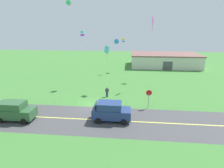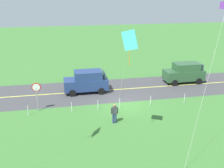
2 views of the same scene
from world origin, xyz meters
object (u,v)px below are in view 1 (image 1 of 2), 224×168
object	(u,v)px
stop_sign	(149,95)
kite_pink_drift	(68,3)
car_parked_west_near	(15,111)
kite_orange_near	(83,34)
warehouse_distant	(164,60)
kite_red_low	(107,50)
kite_green_far	(123,40)
car_suv_foreground	(111,111)
person_adult_near	(107,92)
kite_cyan_top	(116,42)
kite_yellow_high	(153,22)

from	to	relation	value
stop_sign	kite_pink_drift	world-z (taller)	kite_pink_drift
car_parked_west_near	kite_orange_near	world-z (taller)	kite_orange_near
car_parked_west_near	warehouse_distant	bearing A→B (deg)	55.37
kite_red_low	kite_green_far	xyz separation A→B (m)	(2.11, 15.39, 0.54)
car_suv_foreground	kite_red_low	size ratio (longest dim) A/B	0.57
kite_green_far	kite_pink_drift	distance (m)	14.68
person_adult_near	kite_cyan_top	distance (m)	17.39
warehouse_distant	stop_sign	bearing A→B (deg)	-103.91
stop_sign	warehouse_distant	xyz separation A→B (m)	(6.98, 28.18, -0.05)
car_parked_west_near	kite_orange_near	bearing A→B (deg)	70.51
car_parked_west_near	kite_green_far	bearing A→B (deg)	66.42
kite_yellow_high	kite_pink_drift	bearing A→B (deg)	152.74
stop_sign	kite_green_far	distance (m)	22.78
kite_orange_near	kite_cyan_top	size ratio (longest dim) A/B	1.25
car_suv_foreground	stop_sign	bearing A→B (deg)	39.28
kite_yellow_high	kite_orange_near	size ratio (longest dim) A/B	1.24
warehouse_distant	car_parked_west_near	bearing A→B (deg)	-124.63
stop_sign	kite_green_far	bearing A→B (deg)	101.08
kite_green_far	kite_orange_near	distance (m)	14.41
kite_yellow_high	car_parked_west_near	bearing A→B (deg)	-139.24
kite_cyan_top	car_parked_west_near	bearing A→B (deg)	-112.26
person_adult_near	kite_orange_near	bearing A→B (deg)	-132.53
stop_sign	kite_orange_near	bearing A→B (deg)	140.31
kite_green_far	kite_orange_near	size ratio (longest dim) A/B	0.80
kite_red_low	kite_yellow_high	distance (m)	9.25
stop_sign	kite_cyan_top	world-z (taller)	kite_cyan_top
car_parked_west_near	kite_green_far	world-z (taller)	kite_green_far
kite_red_low	kite_orange_near	bearing A→B (deg)	148.71
kite_red_low	warehouse_distant	distance (m)	26.14
kite_yellow_high	kite_orange_near	bearing A→B (deg)	-176.72
kite_yellow_high	kite_pink_drift	world-z (taller)	kite_pink_drift
stop_sign	kite_red_low	world-z (taller)	kite_red_low
kite_red_low	kite_yellow_high	xyz separation A→B (m)	(7.39, 3.44, 4.38)
person_adult_near	warehouse_distant	bearing A→B (deg)	158.28
kite_pink_drift	kite_orange_near	size ratio (longest dim) A/B	1.63
kite_yellow_high	kite_green_far	bearing A→B (deg)	113.82
kite_orange_near	stop_sign	bearing A→B (deg)	-39.69
car_suv_foreground	stop_sign	world-z (taller)	stop_sign
person_adult_near	stop_sign	bearing A→B (deg)	65.79
kite_red_low	warehouse_distant	xyz separation A→B (m)	(13.33, 21.89, -5.12)
car_suv_foreground	kite_orange_near	size ratio (longest dim) A/B	0.45
car_suv_foreground	kite_orange_near	bearing A→B (deg)	116.02
stop_sign	kite_yellow_high	xyz separation A→B (m)	(1.03, 9.72, 9.46)
warehouse_distant	kite_green_far	bearing A→B (deg)	-149.89
kite_red_low	kite_pink_drift	world-z (taller)	kite_pink_drift
car_suv_foreground	person_adult_near	bearing A→B (deg)	100.72
person_adult_near	kite_pink_drift	size ratio (longest dim) A/B	0.10
kite_red_low	kite_yellow_high	size ratio (longest dim) A/B	0.63
kite_green_far	warehouse_distant	xyz separation A→B (m)	(11.22, 6.51, -5.67)
kite_pink_drift	kite_cyan_top	xyz separation A→B (m)	(10.42, 1.07, -8.11)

